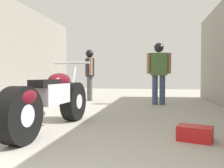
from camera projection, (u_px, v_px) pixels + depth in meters
ground_plane at (110, 115)px, 4.82m from camera, size 18.88×18.88×0.00m
motorcycle_maroon_cruiser at (51, 101)px, 3.41m from camera, size 0.66×2.22×1.03m
mechanic_in_blue at (90, 70)px, 7.51m from camera, size 0.38×0.62×1.62m
mechanic_with_helmet at (159, 68)px, 6.44m from camera, size 0.66×0.26×1.69m
red_toolbox at (195, 134)px, 2.88m from camera, size 0.46×0.38×0.18m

